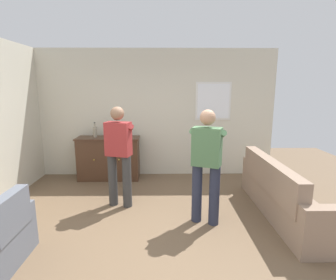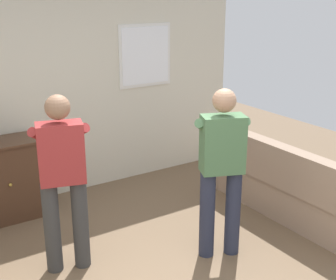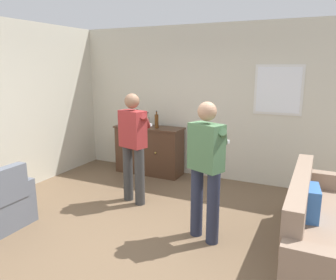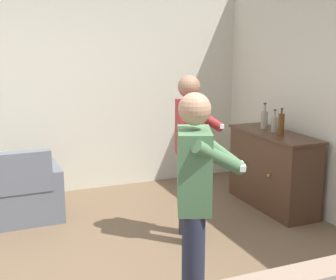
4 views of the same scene
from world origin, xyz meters
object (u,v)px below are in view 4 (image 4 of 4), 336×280
at_px(bottle_wine_green, 264,119).
at_px(bottle_liquor_amber, 281,125).
at_px(person_standing_left, 190,150).
at_px(sideboard_cabinet, 273,170).
at_px(bottle_spirits_clear, 274,124).
at_px(person_standing_right, 195,200).
at_px(armchair, 21,196).

distance_m(bottle_wine_green, bottle_liquor_amber, 0.48).
bearing_deg(bottle_liquor_amber, person_standing_left, -77.98).
relative_size(sideboard_cabinet, bottle_wine_green, 4.18).
bearing_deg(bottle_spirits_clear, person_standing_right, -46.34).
xyz_separation_m(sideboard_cabinet, person_standing_right, (1.82, -1.92, 0.47)).
relative_size(bottle_wine_green, person_standing_right, 0.19).
relative_size(bottle_liquor_amber, person_standing_right, 0.19).
relative_size(armchair, sideboard_cabinet, 0.66).
distance_m(bottle_spirits_clear, person_standing_left, 1.44).
bearing_deg(bottle_wine_green, bottle_liquor_amber, -10.69).
relative_size(sideboard_cabinet, bottle_liquor_amber, 4.10).
relative_size(bottle_liquor_amber, person_standing_left, 0.19).
xyz_separation_m(armchair, bottle_wine_green, (0.42, 2.92, 0.76)).
bearing_deg(bottle_wine_green, person_standing_left, -61.56).
xyz_separation_m(bottle_spirits_clear, person_standing_left, (0.50, -1.35, -0.09)).
xyz_separation_m(sideboard_cabinet, bottle_spirits_clear, (-0.03, 0.02, 0.56)).
bearing_deg(bottle_liquor_amber, sideboard_cabinet, 165.23).
distance_m(sideboard_cabinet, bottle_liquor_amber, 0.63).
bearing_deg(armchair, bottle_liquor_amber, 72.55).
distance_m(sideboard_cabinet, person_standing_right, 2.68).
bearing_deg(armchair, person_standing_right, 20.90).
distance_m(bottle_wine_green, person_standing_right, 2.87).
height_order(bottle_wine_green, person_standing_left, person_standing_left).
relative_size(bottle_liquor_amber, bottle_spirits_clear, 1.18).
bearing_deg(person_standing_left, bottle_wine_green, 118.44).
bearing_deg(person_standing_right, armchair, -159.10).
bearing_deg(person_standing_left, person_standing_right, -23.50).
xyz_separation_m(bottle_wine_green, person_standing_right, (2.09, -1.96, -0.11)).
relative_size(armchair, bottle_wine_green, 2.77).
distance_m(bottle_liquor_amber, person_standing_left, 1.32).
xyz_separation_m(bottle_wine_green, person_standing_left, (0.74, -1.37, -0.11)).
relative_size(bottle_wine_green, person_standing_left, 0.19).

